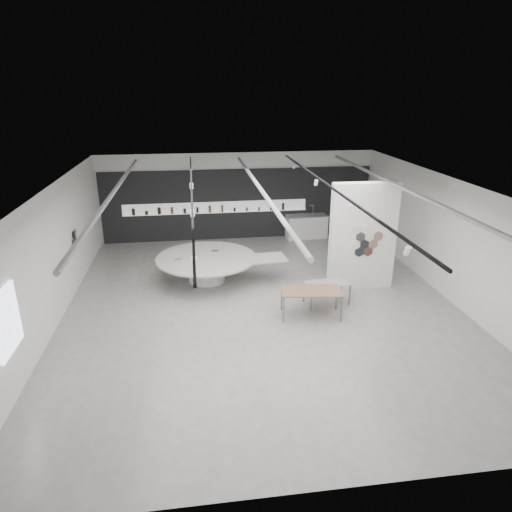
{
  "coord_description": "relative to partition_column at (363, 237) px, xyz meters",
  "views": [
    {
      "loc": [
        -1.96,
        -12.64,
        6.43
      ],
      "look_at": [
        -0.02,
        1.2,
        1.23
      ],
      "focal_mm": 32.0,
      "sensor_mm": 36.0,
      "label": 1
    }
  ],
  "objects": [
    {
      "name": "partition_column",
      "position": [
        0.0,
        0.0,
        0.0
      ],
      "size": [
        2.2,
        0.38,
        3.6
      ],
      "color": "white",
      "rests_on": "ground"
    },
    {
      "name": "sample_table_wood",
      "position": [
        -2.16,
        -1.81,
        -1.03
      ],
      "size": [
        1.86,
        1.09,
        0.83
      ],
      "rotation": [
        0.0,
        0.0,
        -0.12
      ],
      "color": "brown",
      "rests_on": "ground"
    },
    {
      "name": "kitchen_counter",
      "position": [
        -0.48,
        5.53,
        -1.27
      ],
      "size": [
        1.9,
        0.86,
        1.46
      ],
      "rotation": [
        0.0,
        0.0,
        0.07
      ],
      "color": "white",
      "rests_on": "ground"
    },
    {
      "name": "back_wall_display",
      "position": [
        -3.58,
        5.94,
        -0.26
      ],
      "size": [
        11.8,
        0.27,
        3.1
      ],
      "color": "black",
      "rests_on": "ground"
    },
    {
      "name": "room",
      "position": [
        -3.59,
        -1.0,
        0.27
      ],
      "size": [
        12.02,
        14.02,
        3.82
      ],
      "color": "#9D9A94",
      "rests_on": "ground"
    },
    {
      "name": "display_island",
      "position": [
        -5.04,
        1.25,
        -1.22
      ],
      "size": [
        4.65,
        3.75,
        0.89
      ],
      "rotation": [
        0.0,
        0.0,
        0.08
      ],
      "color": "white",
      "rests_on": "ground"
    },
    {
      "name": "sample_table_stone",
      "position": [
        -1.46,
        -1.08,
        -1.16
      ],
      "size": [
        1.45,
        0.86,
        0.7
      ],
      "rotation": [
        0.0,
        0.0,
        0.14
      ],
      "color": "gray",
      "rests_on": "ground"
    }
  ]
}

